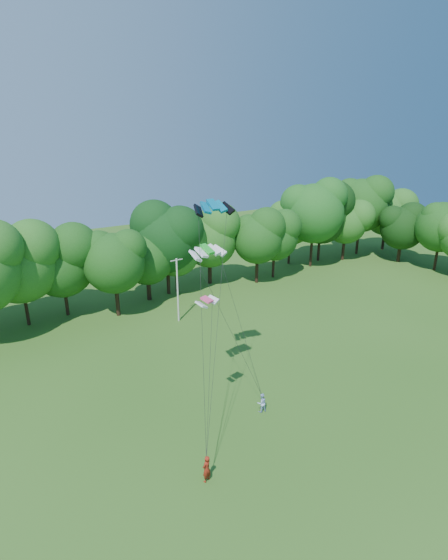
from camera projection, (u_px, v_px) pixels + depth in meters
ground at (349, 513)px, 25.09m from camera, size 160.00×160.00×0.00m
utility_pole at (178, 289)px, 48.25m from camera, size 1.48×0.19×7.40m
kite_flyer_left at (207, 469)px, 27.04m from camera, size 0.80×0.67×1.86m
kite_flyer_right at (262, 403)px, 33.68m from camera, size 0.85×0.70×1.58m
kite_teal at (213, 205)px, 31.61m from camera, size 2.96×1.48×0.72m
kite_green at (207, 249)px, 31.27m from camera, size 2.80×1.55×0.57m
kite_pink at (207, 300)px, 29.06m from camera, size 1.80×1.27×0.29m
tree_back_center at (166, 232)px, 54.74m from camera, size 9.18×9.18×13.35m
tree_back_east at (314, 210)px, 65.53m from camera, size 9.84×9.84×14.31m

